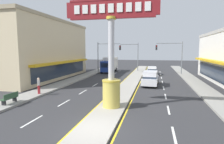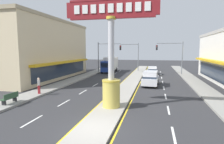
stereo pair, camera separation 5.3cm
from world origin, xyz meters
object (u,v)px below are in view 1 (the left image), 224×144
(district_sign, at_px, (111,58))
(box_truck_near_right_lane, at_px, (110,64))
(traffic_light_median_far, at_px, (131,52))
(pedestrian_near_kerb, at_px, (39,85))
(street_bench, at_px, (10,98))
(suv_far_right_lane, at_px, (150,78))
(traffic_light_left_side, at_px, (106,52))
(traffic_light_right_side, at_px, (172,52))
(storefront_left, at_px, (38,50))
(sedan_near_left_lane, at_px, (152,71))

(district_sign, bearing_deg, box_truck_near_right_lane, 103.95)
(traffic_light_median_far, bearing_deg, pedestrian_near_kerb, -104.29)
(traffic_light_median_far, height_order, street_bench, traffic_light_median_far)
(suv_far_right_lane, bearing_deg, traffic_light_left_side, 126.80)
(pedestrian_near_kerb, bearing_deg, traffic_light_right_side, 54.01)
(box_truck_near_right_lane, height_order, pedestrian_near_kerb, box_truck_near_right_lane)
(traffic_light_right_side, distance_m, box_truck_near_right_lane, 12.81)
(traffic_light_right_side, xyz_separation_m, traffic_light_median_far, (-8.23, 4.69, -0.05))
(storefront_left, relative_size, pedestrian_near_kerb, 12.29)
(pedestrian_near_kerb, bearing_deg, traffic_light_left_side, 84.84)
(sedan_near_left_lane, relative_size, pedestrian_near_kerb, 2.64)
(district_sign, xyz_separation_m, storefront_left, (-15.42, 13.35, 0.72))
(storefront_left, relative_size, box_truck_near_right_lane, 2.95)
(district_sign, height_order, street_bench, district_sign)
(storefront_left, distance_m, pedestrian_near_kerb, 13.52)
(traffic_light_right_side, xyz_separation_m, pedestrian_near_kerb, (-14.51, -19.98, -3.13))
(storefront_left, xyz_separation_m, pedestrian_near_kerb, (7.25, -10.83, -3.58))
(box_truck_near_right_lane, relative_size, pedestrian_near_kerb, 4.16)
(suv_far_right_lane, bearing_deg, storefront_left, 171.20)
(storefront_left, xyz_separation_m, box_truck_near_right_lane, (9.36, 11.06, -3.01))
(traffic_light_right_side, relative_size, suv_far_right_lane, 1.32)
(pedestrian_near_kerb, bearing_deg, sedan_near_left_lane, 60.65)
(district_sign, xyz_separation_m, sedan_near_left_lane, (2.76, 21.96, -3.20))
(box_truck_near_right_lane, bearing_deg, traffic_light_right_side, -8.75)
(district_sign, relative_size, pedestrian_near_kerb, 5.01)
(sedan_near_left_lane, bearing_deg, traffic_light_left_side, 175.33)
(suv_far_right_lane, relative_size, pedestrian_near_kerb, 2.84)
(sedan_near_left_lane, distance_m, pedestrian_near_kerb, 22.31)
(traffic_light_left_side, height_order, street_bench, traffic_light_left_side)
(district_sign, relative_size, storefront_left, 0.41)
(storefront_left, xyz_separation_m, street_bench, (6.98, -14.46, -4.05))
(traffic_light_median_far, relative_size, street_bench, 3.88)
(storefront_left, bearing_deg, traffic_light_median_far, 45.61)
(traffic_light_median_far, height_order, box_truck_near_right_lane, traffic_light_median_far)
(district_sign, bearing_deg, traffic_light_left_side, 105.62)
(traffic_light_left_side, bearing_deg, storefront_left, -134.15)
(traffic_light_left_side, bearing_deg, street_bench, -95.04)
(street_bench, distance_m, pedestrian_near_kerb, 3.67)
(pedestrian_near_kerb, bearing_deg, box_truck_near_right_lane, 84.51)
(traffic_light_median_far, height_order, pedestrian_near_kerb, traffic_light_median_far)
(district_sign, bearing_deg, traffic_light_right_side, 74.25)
(box_truck_near_right_lane, height_order, street_bench, box_truck_near_right_lane)
(pedestrian_near_kerb, bearing_deg, traffic_light_median_far, 75.71)
(traffic_light_left_side, distance_m, traffic_light_median_far, 6.33)
(traffic_light_left_side, bearing_deg, box_truck_near_right_lane, 80.60)
(box_truck_near_right_lane, relative_size, sedan_near_left_lane, 1.58)
(traffic_light_median_far, distance_m, box_truck_near_right_lane, 5.61)
(traffic_light_right_side, bearing_deg, district_sign, -105.75)
(traffic_light_right_side, height_order, street_bench, traffic_light_right_side)
(box_truck_near_right_lane, bearing_deg, sedan_near_left_lane, -15.51)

